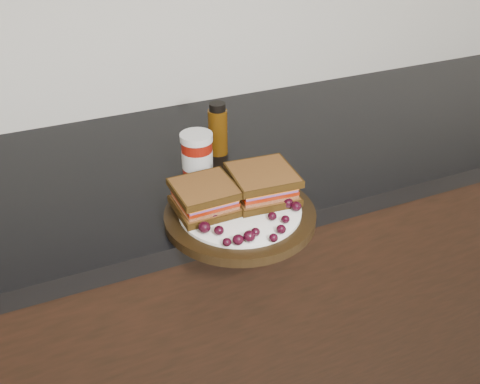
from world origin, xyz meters
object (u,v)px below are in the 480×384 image
object	(u,v)px
condiment_jar	(197,156)
oil_bottle	(218,129)
plate	(240,215)
sandwich_left	(205,197)

from	to	relation	value
condiment_jar	oil_bottle	distance (m)	0.11
plate	condiment_jar	world-z (taller)	condiment_jar
condiment_jar	oil_bottle	xyz separation A→B (m)	(0.08, 0.08, 0.01)
condiment_jar	oil_bottle	bearing A→B (deg)	45.74
plate	oil_bottle	xyz separation A→B (m)	(0.06, 0.26, 0.05)
sandwich_left	condiment_jar	distance (m)	0.16
sandwich_left	oil_bottle	distance (m)	0.27
oil_bottle	sandwich_left	bearing A→B (deg)	-117.17
plate	condiment_jar	distance (m)	0.19
plate	oil_bottle	size ratio (longest dim) A/B	2.32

